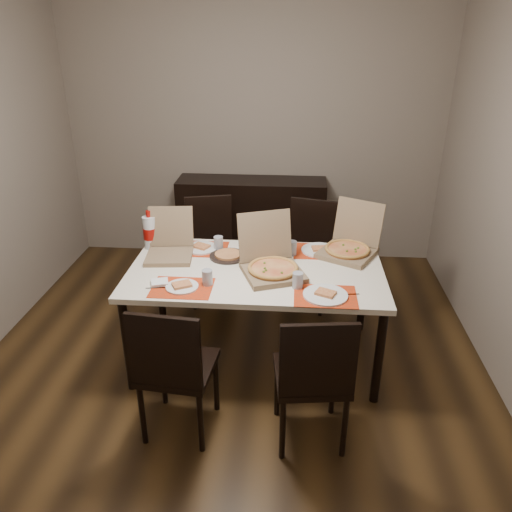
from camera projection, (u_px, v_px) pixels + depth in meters
name	position (u px, v px, depth m)	size (l,w,h in m)	color
ground	(232.00, 363.00, 3.79)	(3.80, 4.00, 0.02)	#3E2913
room_walls	(234.00, 119.00, 3.44)	(3.84, 4.02, 2.62)	gray
sideboard	(252.00, 222.00, 5.20)	(1.50, 0.40, 0.90)	black
dining_table	(256.00, 277.00, 3.57)	(1.80, 1.00, 0.75)	#F2E5CB
chair_near_left	(174.00, 367.00, 2.91)	(0.46, 0.46, 0.93)	black
chair_near_right	(313.00, 375.00, 2.85)	(0.47, 0.47, 0.93)	black
chair_far_left	(211.00, 244.00, 4.52)	(0.51, 0.51, 0.93)	black
chair_far_right	(309.00, 248.00, 4.44)	(0.51, 0.51, 0.93)	black
setting_near_left	(186.00, 284.00, 3.29)	(0.44, 0.30, 0.11)	red
setting_near_right	(319.00, 291.00, 3.20)	(0.43, 0.30, 0.11)	red
setting_far_left	(203.00, 247.00, 3.84)	(0.43, 0.30, 0.11)	red
setting_far_right	(313.00, 250.00, 3.79)	(0.52, 0.30, 0.11)	red
napkin_loose	(274.00, 276.00, 3.43)	(0.12, 0.11, 0.02)	white
pizza_box_center	(271.00, 265.00, 3.46)	(0.51, 0.54, 0.39)	brown
pizza_box_right	(349.00, 247.00, 3.75)	(0.52, 0.54, 0.37)	brown
pizza_box_left	(170.00, 248.00, 3.72)	(0.37, 0.40, 0.34)	brown
faina_plate	(228.00, 255.00, 3.71)	(0.28, 0.28, 0.03)	black
dip_bowl	(265.00, 258.00, 3.67)	(0.12, 0.12, 0.03)	white
soda_bottle	(150.00, 232.00, 3.82)	(0.10, 0.10, 0.31)	silver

